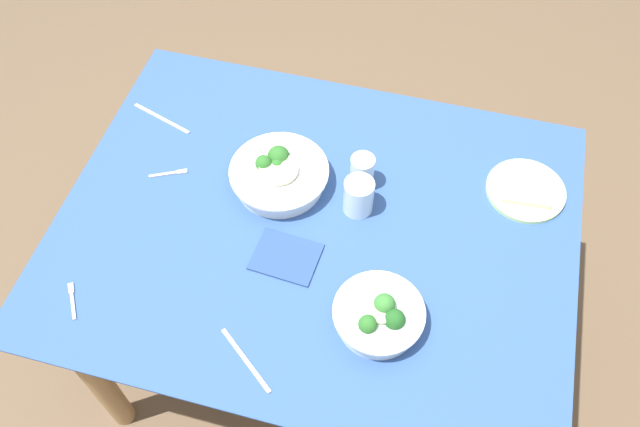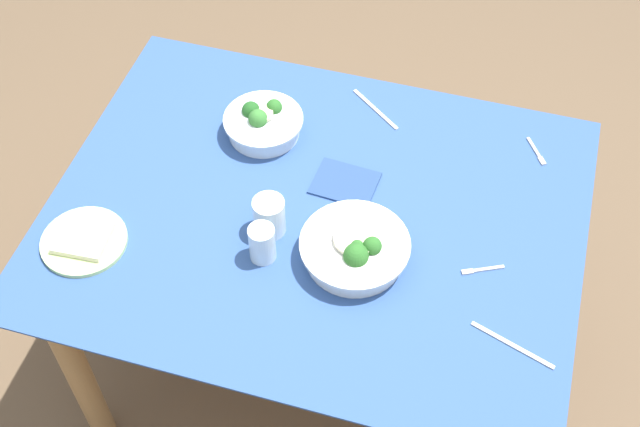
# 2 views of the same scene
# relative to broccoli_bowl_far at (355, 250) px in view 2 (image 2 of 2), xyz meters

# --- Properties ---
(ground_plane) EXTENTS (6.00, 6.00, 0.00)m
(ground_plane) POSITION_rel_broccoli_bowl_far_xyz_m (0.13, -0.11, -0.80)
(ground_plane) COLOR brown
(dining_table) EXTENTS (1.34, 1.04, 0.77)m
(dining_table) POSITION_rel_broccoli_bowl_far_xyz_m (0.13, -0.11, -0.15)
(dining_table) COLOR #2D4C84
(dining_table) RESTS_ON ground_plane
(broccoli_bowl_far) EXTENTS (0.27, 0.27, 0.09)m
(broccoli_bowl_far) POSITION_rel_broccoli_bowl_far_xyz_m (0.00, 0.00, 0.00)
(broccoli_bowl_far) COLOR white
(broccoli_bowl_far) RESTS_ON dining_table
(broccoli_bowl_near) EXTENTS (0.22, 0.22, 0.09)m
(broccoli_bowl_near) POSITION_rel_broccoli_bowl_far_xyz_m (0.35, -0.34, 0.00)
(broccoli_bowl_near) COLOR white
(broccoli_bowl_near) RESTS_ON dining_table
(bread_side_plate) EXTENTS (0.21, 0.21, 0.03)m
(bread_side_plate) POSITION_rel_broccoli_bowl_far_xyz_m (0.65, 0.14, -0.02)
(bread_side_plate) COLOR #B7D684
(bread_side_plate) RESTS_ON dining_table
(water_glass_center) EXTENTS (0.08, 0.08, 0.10)m
(water_glass_center) POSITION_rel_broccoli_bowl_far_xyz_m (0.22, -0.03, 0.02)
(water_glass_center) COLOR silver
(water_glass_center) RESTS_ON dining_table
(water_glass_side) EXTENTS (0.06, 0.06, 0.10)m
(water_glass_side) POSITION_rel_broccoli_bowl_far_xyz_m (0.22, 0.05, 0.02)
(water_glass_side) COLOR silver
(water_glass_side) RESTS_ON dining_table
(fork_by_far_bowl) EXTENTS (0.06, 0.09, 0.00)m
(fork_by_far_bowl) POSITION_rel_broccoli_bowl_far_xyz_m (-0.38, -0.47, -0.03)
(fork_by_far_bowl) COLOR #B7B7BC
(fork_by_far_bowl) RESTS_ON dining_table
(fork_by_near_bowl) EXTENTS (0.10, 0.06, 0.00)m
(fork_by_near_bowl) POSITION_rel_broccoli_bowl_far_xyz_m (-0.30, -0.05, -0.03)
(fork_by_near_bowl) COLOR #B7B7BC
(fork_by_near_bowl) RESTS_ON dining_table
(table_knife_left) EXTENTS (0.20, 0.07, 0.00)m
(table_knife_left) POSITION_rel_broccoli_bowl_far_xyz_m (-0.40, 0.13, -0.03)
(table_knife_left) COLOR #B7B7BC
(table_knife_left) RESTS_ON dining_table
(table_knife_right) EXTENTS (0.16, 0.12, 0.00)m
(table_knife_right) POSITION_rel_broccoli_bowl_far_xyz_m (0.07, -0.51, -0.03)
(table_knife_right) COLOR #B7B7BC
(table_knife_right) RESTS_ON dining_table
(napkin_folded_upper) EXTENTS (0.17, 0.14, 0.01)m
(napkin_folded_upper) POSITION_rel_broccoli_bowl_far_xyz_m (0.08, -0.22, -0.03)
(napkin_folded_upper) COLOR navy
(napkin_folded_upper) RESTS_ON dining_table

